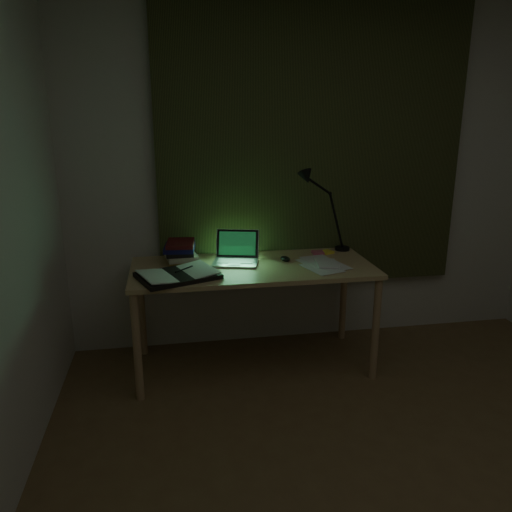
{
  "coord_description": "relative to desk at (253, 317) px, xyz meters",
  "views": [
    {
      "loc": [
        -1.02,
        -1.5,
        1.68
      ],
      "look_at": [
        -0.5,
        1.46,
        0.82
      ],
      "focal_mm": 35.0,
      "sensor_mm": 36.0,
      "label": 1
    }
  ],
  "objects": [
    {
      "name": "wall_back",
      "position": [
        0.5,
        0.42,
        0.89
      ],
      "size": [
        3.5,
        0.0,
        2.5
      ],
      "primitive_type": "cube",
      "color": "beige",
      "rests_on": "ground"
    },
    {
      "name": "curtain",
      "position": [
        0.5,
        0.38,
        1.09
      ],
      "size": [
        2.2,
        0.06,
        2.0
      ],
      "primitive_type": "cube",
      "color": "#2B2E17",
      "rests_on": "wall_back"
    },
    {
      "name": "desk",
      "position": [
        0.0,
        0.0,
        0.0
      ],
      "size": [
        1.58,
        0.69,
        0.72
      ],
      "primitive_type": null,
      "color": "tan",
      "rests_on": "floor"
    },
    {
      "name": "laptop",
      "position": [
        -0.11,
        0.06,
        0.46
      ],
      "size": [
        0.36,
        0.39,
        0.21
      ],
      "primitive_type": null,
      "rotation": [
        0.0,
        0.0,
        -0.25
      ],
      "color": "silver",
      "rests_on": "desk"
    },
    {
      "name": "open_textbook",
      "position": [
        -0.49,
        -0.16,
        0.38
      ],
      "size": [
        0.54,
        0.47,
        0.04
      ],
      "primitive_type": null,
      "rotation": [
        0.0,
        0.0,
        0.36
      ],
      "color": "silver",
      "rests_on": "desk"
    },
    {
      "name": "book_stack",
      "position": [
        -0.46,
        0.16,
        0.44
      ],
      "size": [
        0.2,
        0.24,
        0.15
      ],
      "primitive_type": null,
      "rotation": [
        0.0,
        0.0,
        0.04
      ],
      "color": "silver",
      "rests_on": "desk"
    },
    {
      "name": "loose_papers",
      "position": [
        0.44,
        -0.05,
        0.37
      ],
      "size": [
        0.39,
        0.4,
        0.02
      ],
      "primitive_type": null,
      "rotation": [
        0.0,
        0.0,
        0.34
      ],
      "color": "silver",
      "rests_on": "desk"
    },
    {
      "name": "mouse",
      "position": [
        0.23,
        0.07,
        0.38
      ],
      "size": [
        0.08,
        0.1,
        0.03
      ],
      "primitive_type": "ellipsoid",
      "rotation": [
        0.0,
        0.0,
        0.33
      ],
      "color": "black",
      "rests_on": "desk"
    },
    {
      "name": "sticky_yellow",
      "position": [
        0.57,
        0.21,
        0.37
      ],
      "size": [
        0.1,
        0.1,
        0.02
      ],
      "primitive_type": "cube",
      "rotation": [
        0.0,
        0.0,
        0.4
      ],
      "color": "yellow",
      "rests_on": "desk"
    },
    {
      "name": "sticky_pink",
      "position": [
        0.5,
        0.21,
        0.37
      ],
      "size": [
        0.08,
        0.08,
        0.02
      ],
      "primitive_type": "cube",
      "rotation": [
        0.0,
        0.0,
        -0.05
      ],
      "color": "#D55370",
      "rests_on": "desk"
    },
    {
      "name": "desk_lamp",
      "position": [
        0.71,
        0.28,
        0.65
      ],
      "size": [
        0.41,
        0.33,
        0.58
      ],
      "primitive_type": null,
      "rotation": [
        0.0,
        0.0,
        -0.08
      ],
      "color": "black",
      "rests_on": "desk"
    }
  ]
}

